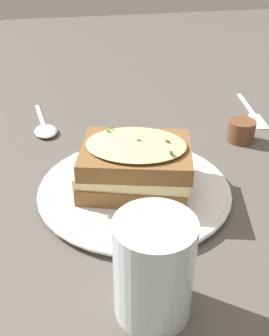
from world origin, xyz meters
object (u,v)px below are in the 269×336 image
(fork, at_px, (254,114))
(spoon, at_px, (45,129))
(water_glass, at_px, (155,268))
(condiment_pot, at_px, (241,131))
(sandwich, at_px, (135,165))
(dinner_plate, at_px, (134,189))

(fork, bearing_deg, spoon, 8.37)
(water_glass, height_order, condiment_pot, water_glass)
(water_glass, bearing_deg, spoon, -166.71)
(spoon, bearing_deg, sandwich, 111.25)
(dinner_plate, relative_size, condiment_pot, 5.71)
(condiment_pot, bearing_deg, sandwich, -60.78)
(sandwich, bearing_deg, condiment_pot, 119.22)
(spoon, bearing_deg, water_glass, 96.25)
(fork, height_order, spoon, spoon)
(water_glass, xyz_separation_m, spoon, (-0.40, -0.10, -0.05))
(dinner_plate, distance_m, condiment_pot, 0.24)
(spoon, bearing_deg, fork, 171.51)
(fork, height_order, condiment_pot, condiment_pot)
(fork, distance_m, condiment_pot, 0.12)
(water_glass, xyz_separation_m, fork, (-0.39, 0.30, -0.05))
(dinner_plate, distance_m, water_glass, 0.19)
(water_glass, bearing_deg, condiment_pot, 142.98)
(dinner_plate, height_order, condiment_pot, condiment_pot)
(water_glass, relative_size, fork, 0.61)
(condiment_pot, bearing_deg, spoon, -107.52)
(fork, bearing_deg, sandwich, 46.62)
(sandwich, bearing_deg, dinner_plate, -127.08)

